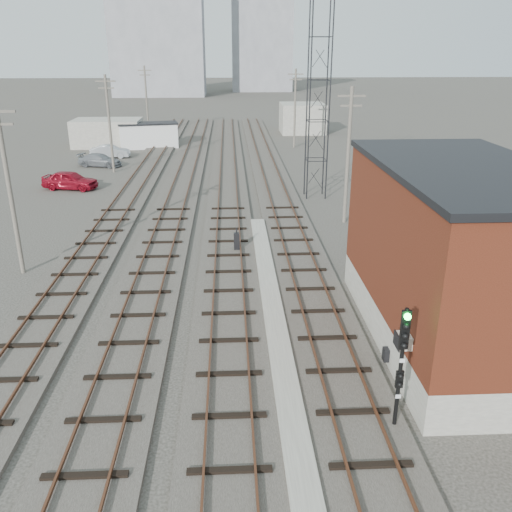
{
  "coord_description": "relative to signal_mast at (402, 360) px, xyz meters",
  "views": [
    {
      "loc": [
        -1.36,
        -7.37,
        11.28
      ],
      "look_at": [
        -0.19,
        16.12,
        2.2
      ],
      "focal_mm": 38.0,
      "sensor_mm": 36.0,
      "label": 1
    }
  ],
  "objects": [
    {
      "name": "switch_stand",
      "position": [
        -4.7,
        16.11,
        -1.86
      ],
      "size": [
        0.33,
        0.33,
        1.4
      ],
      "rotation": [
        0.0,
        0.0,
        0.03
      ],
      "color": "black",
      "rests_on": "ground"
    },
    {
      "name": "track_mid_left",
      "position": [
        -9.2,
        32.62,
        -2.42
      ],
      "size": [
        3.2,
        90.0,
        0.39
      ],
      "color": "#332D28",
      "rests_on": "ground"
    },
    {
      "name": "lattice_tower",
      "position": [
        1.8,
        28.62,
        4.98
      ],
      "size": [
        1.6,
        1.6,
        15.0
      ],
      "color": "black",
      "rests_on": "ground"
    },
    {
      "name": "track_mid_right",
      "position": [
        -5.2,
        32.62,
        -2.42
      ],
      "size": [
        3.2,
        90.0,
        0.39
      ],
      "color": "#332D28",
      "rests_on": "ground"
    },
    {
      "name": "platform_curb",
      "position": [
        -3.2,
        7.62,
        -2.39
      ],
      "size": [
        0.9,
        28.0,
        0.26
      ],
      "primitive_type": "cube",
      "color": "gray",
      "rests_on": "ground"
    },
    {
      "name": "track_left",
      "position": [
        -13.2,
        32.62,
        -2.42
      ],
      "size": [
        3.2,
        90.0,
        0.39
      ],
      "color": "#332D28",
      "rests_on": "ground"
    },
    {
      "name": "utility_pole_left_b",
      "position": [
        -16.2,
        38.62,
        2.27
      ],
      "size": [
        1.8,
        0.24,
        9.0
      ],
      "color": "#595147",
      "rests_on": "ground"
    },
    {
      "name": "car_red",
      "position": [
        -18.55,
        32.0,
        -1.74
      ],
      "size": [
        4.9,
        2.78,
        1.57
      ],
      "primitive_type": "imported",
      "rotation": [
        0.0,
        0.0,
        1.36
      ],
      "color": "maroon",
      "rests_on": "ground"
    },
    {
      "name": "apartment_right",
      "position": [
        4.3,
        143.62,
        10.48
      ],
      "size": [
        16.0,
        12.0,
        26.0
      ],
      "primitive_type": "cube",
      "color": "gray",
      "rests_on": "ground"
    },
    {
      "name": "shed_right",
      "position": [
        5.3,
        63.62,
        -0.52
      ],
      "size": [
        6.0,
        6.0,
        4.0
      ],
      "primitive_type": "cube",
      "color": "gray",
      "rests_on": "ground"
    },
    {
      "name": "utility_pole_right_b",
      "position": [
        2.8,
        51.62,
        2.27
      ],
      "size": [
        1.8,
        0.24,
        9.0
      ],
      "color": "#595147",
      "rests_on": "ground"
    },
    {
      "name": "signal_mast",
      "position": [
        0.0,
        0.0,
        0.0
      ],
      "size": [
        0.4,
        0.42,
        4.25
      ],
      "color": "gray",
      "rests_on": "ground"
    },
    {
      "name": "utility_pole_right_a",
      "position": [
        2.8,
        21.62,
        2.27
      ],
      "size": [
        1.8,
        0.24,
        9.0
      ],
      "color": "#595147",
      "rests_on": "ground"
    },
    {
      "name": "apartment_left",
      "position": [
        -21.7,
        128.62,
        12.48
      ],
      "size": [
        22.0,
        14.0,
        30.0
      ],
      "primitive_type": "cube",
      "color": "gray",
      "rests_on": "ground"
    },
    {
      "name": "track_right",
      "position": [
        -1.2,
        32.62,
        -2.42
      ],
      "size": [
        3.2,
        90.0,
        0.39
      ],
      "color": "#332D28",
      "rests_on": "ground"
    },
    {
      "name": "utility_pole_left_c",
      "position": [
        -16.2,
        63.62,
        2.27
      ],
      "size": [
        1.8,
        0.24,
        9.0
      ],
      "color": "#595147",
      "rests_on": "ground"
    },
    {
      "name": "ground",
      "position": [
        -3.7,
        53.62,
        -2.52
      ],
      "size": [
        320.0,
        320.0,
        0.0
      ],
      "primitive_type": "plane",
      "color": "#282621",
      "rests_on": "ground"
    },
    {
      "name": "utility_pole_left_a",
      "position": [
        -16.2,
        13.62,
        2.27
      ],
      "size": [
        1.8,
        0.24,
        9.0
      ],
      "color": "#595147",
      "rests_on": "ground"
    },
    {
      "name": "car_silver",
      "position": [
        -18.0,
        46.07,
        -1.83
      ],
      "size": [
        4.22,
        1.48,
        1.39
      ],
      "primitive_type": "imported",
      "rotation": [
        0.0,
        0.0,
        1.57
      ],
      "color": "#A1A5A8",
      "rests_on": "ground"
    },
    {
      "name": "brick_building",
      "position": [
        3.8,
        5.62,
        1.11
      ],
      "size": [
        6.54,
        12.2,
        7.22
      ],
      "color": "gray",
      "rests_on": "ground"
    },
    {
      "name": "car_grey",
      "position": [
        -18.11,
        41.43,
        -1.89
      ],
      "size": [
        4.69,
        2.84,
        1.27
      ],
      "primitive_type": "imported",
      "rotation": [
        0.0,
        0.0,
        1.31
      ],
      "color": "slate",
      "rests_on": "ground"
    },
    {
      "name": "site_trailer",
      "position": [
        -14.64,
        52.36,
        -1.05
      ],
      "size": [
        7.41,
        4.36,
        2.92
      ],
      "rotation": [
        0.0,
        0.0,
        0.2
      ],
      "color": "white",
      "rests_on": "ground"
    },
    {
      "name": "shed_left",
      "position": [
        -19.7,
        53.62,
        -0.92
      ],
      "size": [
        8.0,
        5.0,
        3.2
      ],
      "primitive_type": "cube",
      "color": "gray",
      "rests_on": "ground"
    }
  ]
}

